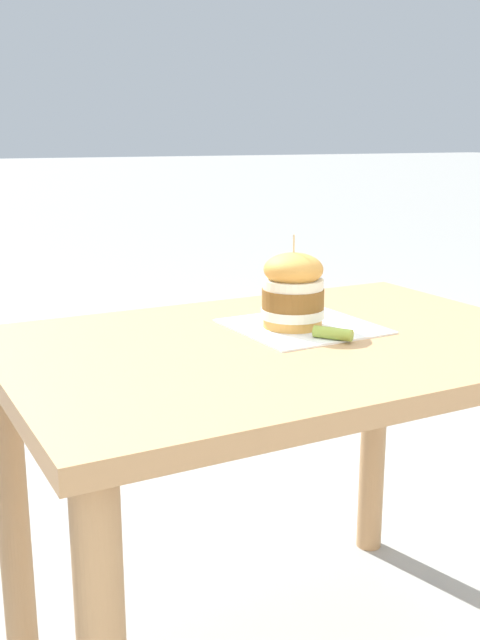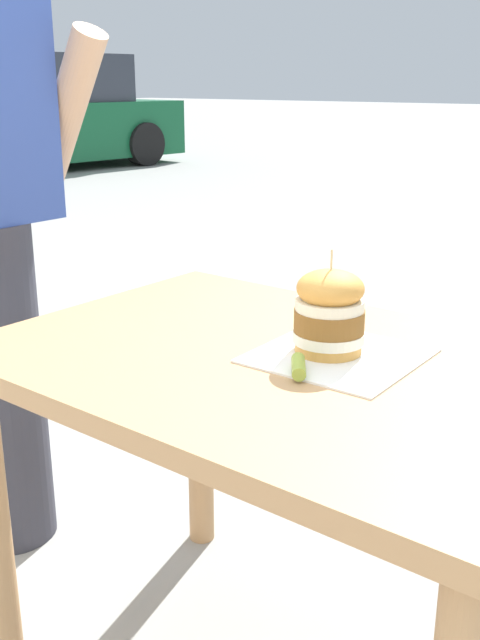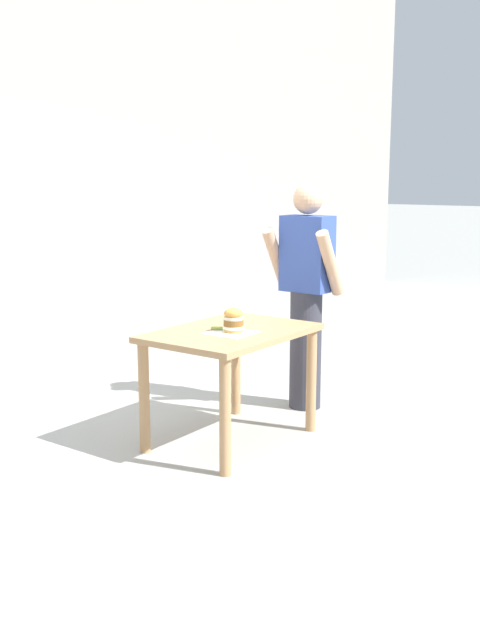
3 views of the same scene
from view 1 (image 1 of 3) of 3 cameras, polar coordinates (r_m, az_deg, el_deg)
patio_table at (r=1.52m, az=3.34°, el=-6.22°), size 0.77×1.10×0.76m
serving_paper at (r=1.57m, az=4.78°, el=-0.49°), size 0.29×0.29×0.00m
sandwich at (r=1.55m, az=4.06°, el=2.29°), size 0.13×0.13×0.19m
pickle_spear at (r=1.47m, az=7.09°, el=-1.02°), size 0.08×0.06×0.02m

